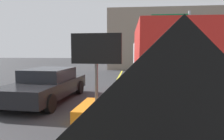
{
  "coord_description": "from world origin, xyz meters",
  "views": [
    {
      "loc": [
        1.15,
        2.32,
        2.17
      ],
      "look_at": [
        0.55,
        8.14,
        1.61
      ],
      "focal_mm": 32.99,
      "sensor_mm": 36.0,
      "label": 1
    }
  ],
  "objects_px": {
    "traffic_cone_mid_lane": "(106,133)",
    "highway_guide_sign": "(178,33)",
    "pickup_car": "(47,85)",
    "box_truck": "(162,60)",
    "arrow_board_trailer": "(97,104)"
  },
  "relations": [
    {
      "from": "traffic_cone_mid_lane",
      "to": "highway_guide_sign",
      "type": "bearing_deg",
      "value": 71.19
    },
    {
      "from": "pickup_car",
      "to": "box_truck",
      "type": "bearing_deg",
      "value": 11.52
    },
    {
      "from": "arrow_board_trailer",
      "to": "highway_guide_sign",
      "type": "distance_m",
      "value": 10.62
    },
    {
      "from": "box_truck",
      "to": "highway_guide_sign",
      "type": "relative_size",
      "value": 1.54
    },
    {
      "from": "pickup_car",
      "to": "highway_guide_sign",
      "type": "xyz_separation_m",
      "value": [
        6.9,
        7.12,
        2.72
      ]
    },
    {
      "from": "arrow_board_trailer",
      "to": "box_truck",
      "type": "relative_size",
      "value": 0.35
    },
    {
      "from": "pickup_car",
      "to": "highway_guide_sign",
      "type": "height_order",
      "value": "highway_guide_sign"
    },
    {
      "from": "box_truck",
      "to": "pickup_car",
      "type": "relative_size",
      "value": 1.55
    },
    {
      "from": "highway_guide_sign",
      "to": "traffic_cone_mid_lane",
      "type": "height_order",
      "value": "highway_guide_sign"
    },
    {
      "from": "arrow_board_trailer",
      "to": "highway_guide_sign",
      "type": "relative_size",
      "value": 0.54
    },
    {
      "from": "arrow_board_trailer",
      "to": "traffic_cone_mid_lane",
      "type": "height_order",
      "value": "arrow_board_trailer"
    },
    {
      "from": "pickup_car",
      "to": "highway_guide_sign",
      "type": "distance_m",
      "value": 10.28
    },
    {
      "from": "arrow_board_trailer",
      "to": "box_truck",
      "type": "distance_m",
      "value": 4.18
    },
    {
      "from": "traffic_cone_mid_lane",
      "to": "pickup_car",
      "type": "bearing_deg",
      "value": 127.62
    },
    {
      "from": "pickup_car",
      "to": "traffic_cone_mid_lane",
      "type": "relative_size",
      "value": 7.5
    }
  ]
}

